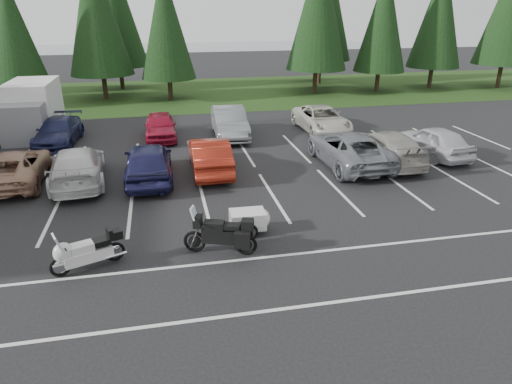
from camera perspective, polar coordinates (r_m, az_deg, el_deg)
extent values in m
plane|color=black|center=(16.47, -7.89, -2.71)|extent=(120.00, 120.00, 0.00)
cube|color=#1E3410|center=(39.54, -10.71, 11.93)|extent=(80.00, 16.00, 0.01)
cube|color=slate|center=(70.43, -8.21, 16.53)|extent=(70.00, 50.00, 0.02)
cube|color=silver|center=(18.30, -8.39, -0.10)|extent=(32.00, 16.00, 0.01)
cylinder|color=#332316|center=(38.05, -26.97, 11.14)|extent=(0.36, 0.36, 2.11)
cone|color=black|center=(37.63, -28.13, 17.41)|extent=(3.87, 3.87, 7.48)
cylinder|color=#332316|center=(38.46, -18.43, 12.88)|extent=(0.36, 0.36, 2.62)
cone|color=black|center=(38.05, -19.44, 20.64)|extent=(4.80, 4.80, 9.27)
cylinder|color=#332316|center=(36.99, -10.70, 12.99)|extent=(0.36, 0.36, 2.26)
cone|color=black|center=(36.55, -11.24, 19.97)|extent=(4.14, 4.14, 7.99)
cylinder|color=#332316|center=(39.58, 7.41, 14.10)|extent=(0.36, 0.36, 2.69)
cone|color=black|center=(39.18, 7.82, 21.90)|extent=(4.93, 4.93, 9.52)
cylinder|color=#332316|center=(41.44, 14.96, 13.67)|extent=(0.36, 0.36, 2.33)
cone|color=black|center=(41.05, 15.64, 20.08)|extent=(4.27, 4.27, 8.24)
cylinder|color=#332316|center=(44.81, 21.01, 13.67)|extent=(0.36, 0.36, 2.47)
cone|color=black|center=(44.45, 21.94, 19.94)|extent=(4.53, 4.53, 8.76)
cylinder|color=#332316|center=(47.24, 28.21, 13.14)|extent=(0.36, 0.36, 2.83)
cylinder|color=#332316|center=(42.90, -16.50, 14.05)|extent=(0.36, 0.36, 2.71)
cone|color=black|center=(42.54, -17.35, 21.26)|extent=(4.97, 4.97, 9.61)
cylinder|color=#332316|center=(44.61, 7.93, 15.20)|extent=(0.36, 0.36, 3.00)
imported|color=#A57A5F|center=(21.37, -27.93, 2.76)|extent=(2.55, 5.12, 1.40)
imported|color=silver|center=(20.27, -21.43, 3.06)|extent=(2.60, 5.37, 1.51)
imported|color=#1C1C47|center=(19.69, -13.29, 3.71)|extent=(1.96, 4.84, 1.65)
imported|color=maroon|center=(20.30, -5.83, 4.61)|extent=(1.66, 4.69, 1.54)
imported|color=slate|center=(21.52, 11.53, 5.33)|extent=(2.65, 5.65, 1.56)
imported|color=#A19C93|center=(22.30, 15.90, 5.43)|extent=(2.20, 5.21, 1.50)
imported|color=silver|center=(24.04, 21.36, 5.94)|extent=(2.20, 4.55, 1.50)
imported|color=#1B1F44|center=(26.58, -23.47, 6.94)|extent=(2.23, 4.81, 1.36)
imported|color=maroon|center=(26.02, -11.88, 8.08)|extent=(1.69, 4.15, 1.41)
imported|color=slate|center=(25.86, -3.32, 8.67)|extent=(1.87, 4.98, 1.62)
imported|color=beige|center=(27.31, 8.21, 8.99)|extent=(2.50, 5.16, 1.42)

